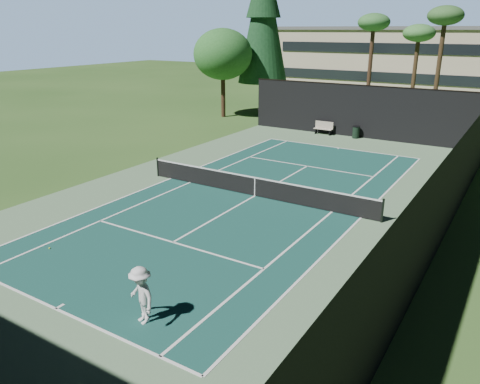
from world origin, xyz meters
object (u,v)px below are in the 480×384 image
object	(u,v)px
tennis_ball_c	(259,185)
trash_bin	(356,132)
tennis_net	(255,186)
tennis_ball_a	(50,248)
park_bench	(324,128)
tennis_ball_b	(197,177)
player	(141,295)
tennis_ball_d	(204,168)

from	to	relation	value
tennis_ball_c	trash_bin	xyz separation A→B (m)	(0.61, 13.96, 0.45)
tennis_ball_c	trash_bin	distance (m)	13.99
tennis_ball_c	tennis_net	bearing A→B (deg)	-66.87
trash_bin	tennis_ball_a	bearing A→B (deg)	-98.13
tennis_ball_a	trash_bin	xyz separation A→B (m)	(3.57, 24.95, 0.44)
tennis_ball_a	tennis_ball_c	bearing A→B (deg)	74.96
tennis_net	park_bench	distance (m)	15.85
tennis_ball_c	trash_bin	bearing A→B (deg)	87.49
tennis_ball_b	tennis_ball_c	distance (m)	3.74
player	trash_bin	distance (m)	26.71
tennis_ball_b	tennis_ball_d	xyz separation A→B (m)	(-0.75, 1.71, 0.01)
tennis_ball_a	park_bench	world-z (taller)	park_bench
tennis_net	tennis_ball_d	size ratio (longest dim) A/B	171.01
trash_bin	tennis_ball_b	bearing A→B (deg)	-106.38
tennis_net	tennis_ball_c	size ratio (longest dim) A/B	214.89
player	tennis_ball_b	distance (m)	13.91
tennis_net	tennis_ball_d	bearing A→B (deg)	152.21
player	tennis_ball_b	bearing A→B (deg)	141.19
park_bench	tennis_ball_c	bearing A→B (deg)	-81.66
player	tennis_ball_b	xyz separation A→B (m)	(-7.06, 11.95, -0.85)
player	tennis_ball_c	xyz separation A→B (m)	(-3.38, 12.60, -0.85)
tennis_ball_b	tennis_ball_d	distance (m)	1.87
player	tennis_ball_a	bearing A→B (deg)	-173.63
tennis_ball_d	trash_bin	xyz separation A→B (m)	(5.05, 12.90, 0.44)
tennis_ball_d	park_bench	world-z (taller)	park_bench
tennis_ball_a	tennis_net	bearing A→B (deg)	68.67
tennis_ball_a	tennis_ball_d	xyz separation A→B (m)	(-1.48, 12.06, 0.00)
tennis_ball_b	trash_bin	bearing A→B (deg)	73.62
tennis_net	park_bench	xyz separation A→B (m)	(-2.75, 15.61, -0.01)
tennis_ball_b	park_bench	bearing A→B (deg)	83.63
trash_bin	park_bench	bearing A→B (deg)	179.69
tennis_net	tennis_ball_b	xyz separation A→B (m)	(-4.38, 0.99, -0.53)
tennis_ball_b	tennis_ball_c	world-z (taller)	tennis_ball_c
tennis_ball_a	tennis_ball_b	bearing A→B (deg)	94.03
park_bench	player	bearing A→B (deg)	-78.46
tennis_ball_b	park_bench	world-z (taller)	park_bench
tennis_ball_a	trash_bin	size ratio (longest dim) A/B	0.08
tennis_net	trash_bin	distance (m)	15.60
tennis_net	tennis_ball_b	size ratio (longest dim) A/B	220.58
tennis_net	tennis_ball_a	size ratio (longest dim) A/B	176.98
tennis_ball_b	trash_bin	xyz separation A→B (m)	(4.29, 14.61, 0.45)
tennis_ball_c	park_bench	world-z (taller)	park_bench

